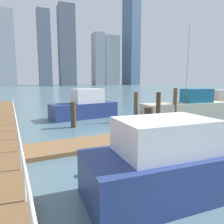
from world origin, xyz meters
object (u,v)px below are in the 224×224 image
object	(u,v)px
moored_boat_4	(179,163)
moored_boat_5	(217,105)
moored_boat_3	(187,108)
moored_boat_0	(85,107)

from	to	relation	value
moored_boat_4	moored_boat_5	size ratio (longest dim) A/B	0.79
moored_boat_5	moored_boat_3	bearing A→B (deg)	-166.81
moored_boat_0	moored_boat_3	size ratio (longest dim) A/B	0.74
moored_boat_0	moored_boat_3	distance (m)	8.23
moored_boat_4	moored_boat_3	bearing A→B (deg)	43.06
moored_boat_3	moored_boat_0	bearing A→B (deg)	151.25
moored_boat_0	moored_boat_3	world-z (taller)	moored_boat_3
moored_boat_0	moored_boat_4	bearing A→B (deg)	-96.79
moored_boat_0	moored_boat_5	distance (m)	12.52
moored_boat_0	moored_boat_3	bearing A→B (deg)	-28.75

